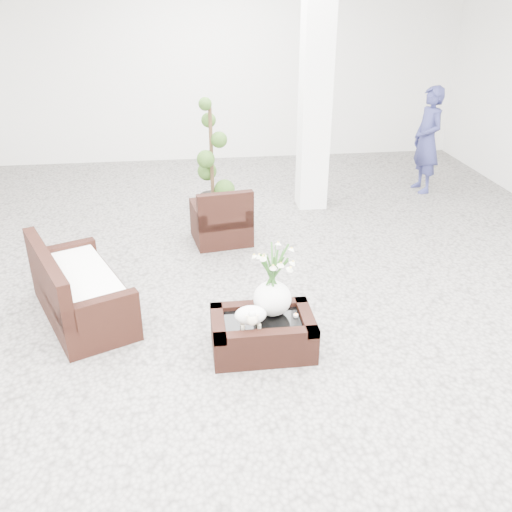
{
  "coord_description": "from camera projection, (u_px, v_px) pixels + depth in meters",
  "views": [
    {
      "loc": [
        -0.62,
        -4.85,
        2.96
      ],
      "look_at": [
        0.0,
        -0.1,
        0.62
      ],
      "focal_mm": 38.82,
      "sensor_mm": 36.0,
      "label": 1
    }
  ],
  "objects": [
    {
      "name": "ground",
      "position": [
        255.0,
        306.0,
        5.69
      ],
      "size": [
        11.0,
        11.0,
        0.0
      ],
      "primitive_type": "plane",
      "color": "gray",
      "rests_on": "ground"
    },
    {
      "name": "column",
      "position": [
        316.0,
        85.0,
        7.56
      ],
      "size": [
        0.4,
        0.4,
        3.5
      ],
      "primitive_type": "cube",
      "color": "white",
      "rests_on": "ground"
    },
    {
      "name": "coffee_table",
      "position": [
        263.0,
        335.0,
        4.94
      ],
      "size": [
        0.9,
        0.6,
        0.31
      ],
      "primitive_type": "cube",
      "color": "black",
      "rests_on": "ground"
    },
    {
      "name": "sheep_figurine",
      "position": [
        251.0,
        317.0,
        4.73
      ],
      "size": [
        0.28,
        0.23,
        0.21
      ],
      "primitive_type": "ellipsoid",
      "color": "white",
      "rests_on": "coffee_table"
    },
    {
      "name": "planter_narcissus",
      "position": [
        273.0,
        274.0,
        4.8
      ],
      "size": [
        0.44,
        0.44,
        0.8
      ],
      "primitive_type": null,
      "color": "white",
      "rests_on": "coffee_table"
    },
    {
      "name": "tealight",
      "position": [
        296.0,
        315.0,
        4.92
      ],
      "size": [
        0.04,
        0.04,
        0.03
      ],
      "primitive_type": "cylinder",
      "color": "white",
      "rests_on": "coffee_table"
    },
    {
      "name": "armchair",
      "position": [
        221.0,
        214.0,
        7.01
      ],
      "size": [
        0.78,
        0.76,
        0.74
      ],
      "primitive_type": "cube",
      "rotation": [
        0.0,
        0.0,
        3.29
      ],
      "color": "black",
      "rests_on": "ground"
    },
    {
      "name": "loveseat",
      "position": [
        81.0,
        282.0,
        5.36
      ],
      "size": [
        1.2,
        1.58,
        0.76
      ],
      "primitive_type": "cube",
      "rotation": [
        0.0,
        0.0,
        1.99
      ],
      "color": "black",
      "rests_on": "ground"
    },
    {
      "name": "topiary",
      "position": [
        212.0,
        158.0,
        7.74
      ],
      "size": [
        0.43,
        0.43,
        1.6
      ],
      "primitive_type": null,
      "color": "#2A4817",
      "rests_on": "ground"
    },
    {
      "name": "shopper",
      "position": [
        427.0,
        140.0,
        8.56
      ],
      "size": [
        0.44,
        0.63,
        1.64
      ],
      "primitive_type": "imported",
      "rotation": [
        0.0,
        0.0,
        -1.48
      ],
      "color": "navy",
      "rests_on": "ground"
    }
  ]
}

